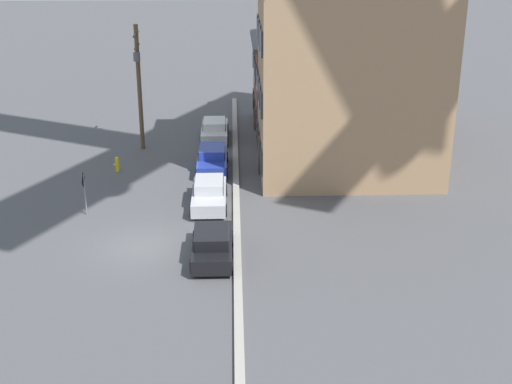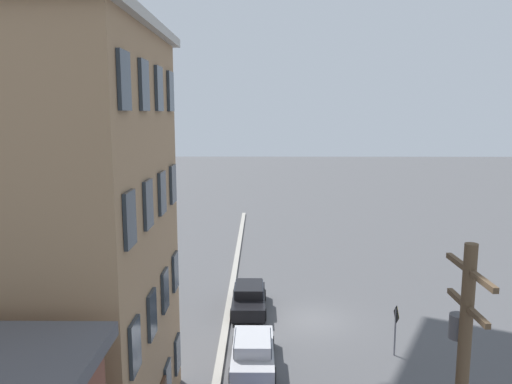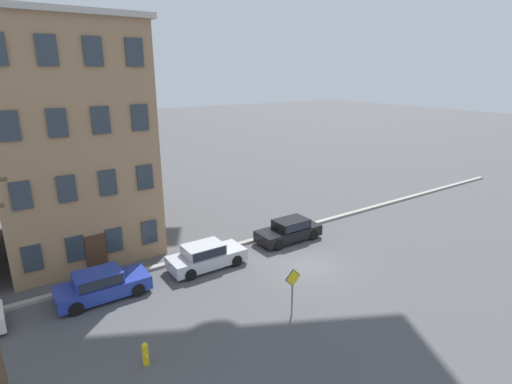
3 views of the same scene
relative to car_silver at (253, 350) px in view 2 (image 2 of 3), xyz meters
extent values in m
plane|color=#4C4C4F|center=(5.00, -3.03, -0.75)|extent=(200.00, 200.00, 0.00)
cube|color=#9E998E|center=(5.00, 1.47, -0.67)|extent=(56.00, 0.36, 0.16)
cube|color=#2D3842|center=(-8.32, 2.91, 4.27)|extent=(0.90, 0.10, 1.40)
cube|color=#2D3842|center=(-8.32, 2.91, 7.62)|extent=(0.90, 0.10, 1.40)
cube|color=#2D3842|center=(-8.32, 2.91, 10.97)|extent=(0.90, 0.10, 1.40)
cube|color=#2D3842|center=(-6.27, 2.91, 4.27)|extent=(0.90, 0.10, 1.40)
cube|color=#2D3842|center=(-6.27, 2.91, 7.62)|extent=(0.90, 0.10, 1.40)
cube|color=#2D3842|center=(-6.27, 2.91, 10.97)|extent=(0.90, 0.10, 1.40)
cube|color=#2D3842|center=(-4.22, 2.91, 0.92)|extent=(0.90, 0.10, 1.40)
cube|color=#2D3842|center=(-4.22, 2.91, 4.27)|extent=(0.90, 0.10, 1.40)
cube|color=#2D3842|center=(-4.22, 2.91, 7.62)|extent=(0.90, 0.10, 1.40)
cube|color=#2D3842|center=(-4.22, 2.91, 10.97)|extent=(0.90, 0.10, 1.40)
cube|color=#2D3842|center=(-2.17, 2.91, 0.92)|extent=(0.90, 0.10, 1.40)
cube|color=#2D3842|center=(-2.17, 2.91, 4.27)|extent=(0.90, 0.10, 1.40)
cube|color=#2D3842|center=(-2.17, 2.91, 7.62)|extent=(0.90, 0.10, 1.40)
cube|color=#2D3842|center=(-2.17, 2.91, 10.97)|extent=(0.90, 0.10, 1.40)
cube|color=#B7B7BC|center=(0.07, 0.00, -0.22)|extent=(4.40, 1.80, 0.70)
cube|color=#B7B7BC|center=(-0.13, 0.00, 0.41)|extent=(2.20, 1.51, 0.55)
cube|color=#1E232D|center=(-0.13, 0.00, 0.41)|extent=(2.02, 1.58, 0.48)
cylinder|color=black|center=(1.52, 0.85, -0.42)|extent=(0.66, 0.22, 0.66)
cylinder|color=black|center=(1.52, -0.85, -0.42)|extent=(0.66, 0.22, 0.66)
cylinder|color=black|center=(-1.38, 0.85, -0.42)|extent=(0.66, 0.22, 0.66)
cylinder|color=black|center=(-1.38, -0.85, -0.42)|extent=(0.66, 0.22, 0.66)
cube|color=black|center=(6.27, 0.32, -0.22)|extent=(4.40, 1.80, 0.70)
cube|color=black|center=(6.47, 0.32, 0.41)|extent=(2.20, 1.51, 0.55)
cube|color=#1E232D|center=(6.47, 0.32, 0.41)|extent=(2.02, 1.58, 0.48)
cylinder|color=black|center=(4.82, -0.53, -0.42)|extent=(0.66, 0.22, 0.66)
cylinder|color=black|center=(4.82, 1.17, -0.42)|extent=(0.66, 0.22, 0.66)
cylinder|color=black|center=(7.72, -0.53, -0.42)|extent=(0.66, 0.22, 0.66)
cylinder|color=black|center=(7.72, 1.17, -0.42)|extent=(0.66, 0.22, 0.66)
cylinder|color=slate|center=(1.07, -6.44, 0.37)|extent=(0.08, 0.08, 2.24)
cube|color=yellow|center=(1.07, -6.47, 1.21)|extent=(0.80, 0.03, 0.80)
cube|color=black|center=(1.07, -6.46, 1.21)|extent=(0.87, 0.02, 0.87)
cube|color=brown|center=(-10.12, -4.76, 6.90)|extent=(2.40, 0.12, 0.12)
cube|color=brown|center=(-10.12, -4.76, 6.10)|extent=(2.00, 0.12, 0.12)
cylinder|color=#515156|center=(-9.77, -4.76, 5.50)|extent=(0.44, 0.44, 0.55)
camera|label=1|loc=(35.86, 1.34, 14.24)|focal=50.00mm
camera|label=2|loc=(-20.32, -0.31, 10.22)|focal=35.00mm
camera|label=3|loc=(-9.23, -18.69, 10.06)|focal=28.00mm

